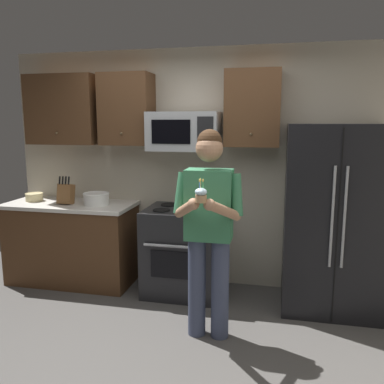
% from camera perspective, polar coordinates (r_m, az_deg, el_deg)
% --- Properties ---
extents(ground_plane, '(6.00, 6.00, 0.00)m').
position_cam_1_polar(ground_plane, '(3.29, -4.83, -23.60)').
color(ground_plane, '#474442').
extents(wall_back, '(4.40, 0.10, 2.60)m').
position_cam_1_polar(wall_back, '(4.47, 1.60, 3.32)').
color(wall_back, '#B7AD99').
rests_on(wall_back, ground).
extents(oven_range, '(0.76, 0.70, 0.93)m').
position_cam_1_polar(oven_range, '(4.31, -1.43, -8.37)').
color(oven_range, black).
rests_on(oven_range, ground).
extents(microwave, '(0.74, 0.41, 0.40)m').
position_cam_1_polar(microwave, '(4.21, -1.11, 8.65)').
color(microwave, '#9EA0A5').
extents(refrigerator, '(0.90, 0.75, 1.80)m').
position_cam_1_polar(refrigerator, '(4.07, 19.43, -3.63)').
color(refrigerator, black).
rests_on(refrigerator, ground).
extents(cabinet_row_upper, '(2.78, 0.36, 0.76)m').
position_cam_1_polar(cabinet_row_upper, '(4.43, -8.36, 11.59)').
color(cabinet_row_upper, '#4C301C').
extents(counter_left, '(1.44, 0.66, 0.92)m').
position_cam_1_polar(counter_left, '(4.79, -16.74, -6.89)').
color(counter_left, '#4C301C').
rests_on(counter_left, ground).
extents(knife_block, '(0.16, 0.15, 0.32)m').
position_cam_1_polar(knife_block, '(4.63, -17.59, -0.23)').
color(knife_block, brown).
rests_on(knife_block, counter_left).
extents(bowl_large_white, '(0.29, 0.29, 0.13)m').
position_cam_1_polar(bowl_large_white, '(4.50, -13.52, -0.90)').
color(bowl_large_white, white).
rests_on(bowl_large_white, counter_left).
extents(bowl_small_colored, '(0.20, 0.20, 0.09)m').
position_cam_1_polar(bowl_small_colored, '(4.93, -21.62, -0.64)').
color(bowl_small_colored, beige).
rests_on(bowl_small_colored, counter_left).
extents(person, '(0.60, 0.48, 1.76)m').
position_cam_1_polar(person, '(3.28, 2.39, -4.51)').
color(person, '#383F59').
rests_on(person, ground).
extents(cupcake, '(0.09, 0.09, 0.17)m').
position_cam_1_polar(cupcake, '(2.90, 1.29, -0.40)').
color(cupcake, '#A87F56').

